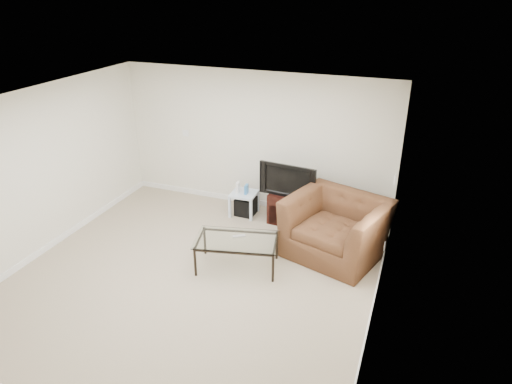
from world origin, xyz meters
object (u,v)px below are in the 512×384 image
at_px(side_table, 244,204).
at_px(coffee_table, 237,253).
at_px(tv_stand, 289,208).
at_px(subwoofer, 246,206).
at_px(television, 289,179).
at_px(recliner, 337,218).

bearing_deg(side_table, coffee_table, -71.43).
distance_m(tv_stand, side_table, 0.84).
height_order(subwoofer, coffee_table, coffee_table).
xyz_separation_m(television, coffee_table, (-0.30, -1.57, -0.60)).
distance_m(television, recliner, 1.21).
distance_m(tv_stand, television, 0.56).
xyz_separation_m(subwoofer, coffee_table, (0.51, -1.62, 0.08)).
height_order(television, side_table, television).
distance_m(tv_stand, coffee_table, 1.63).
distance_m(side_table, subwoofer, 0.07).
bearing_deg(subwoofer, television, -3.22).
distance_m(television, subwoofer, 1.06).
height_order(tv_stand, subwoofer, tv_stand).
relative_size(television, coffee_table, 0.78).
bearing_deg(side_table, subwoofer, 36.12).
bearing_deg(recliner, side_table, 175.27).
bearing_deg(coffee_table, side_table, 108.57).
bearing_deg(recliner, tv_stand, 160.07).
relative_size(side_table, recliner, 0.32).
xyz_separation_m(recliner, coffee_table, (-1.26, -0.87, -0.38)).
bearing_deg(coffee_table, television, 79.03).
xyz_separation_m(side_table, recliner, (1.80, -0.72, 0.40)).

